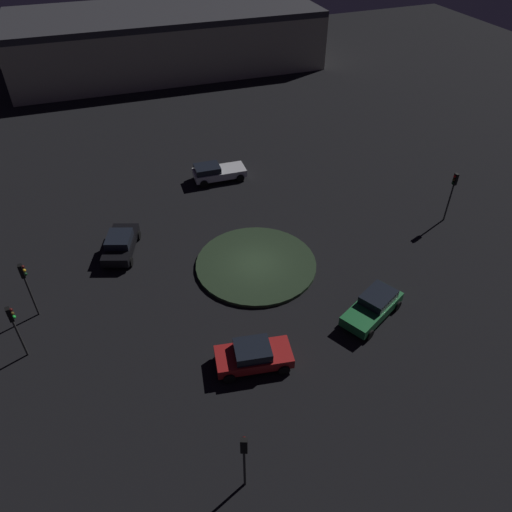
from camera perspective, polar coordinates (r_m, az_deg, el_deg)
The scene contains 11 objects.
ground_plane at distance 33.74m, azimuth -0.00°, elevation -1.11°, with size 116.64×116.64×0.00m, color black.
roundabout_island at distance 33.66m, azimuth -0.00°, elevation -0.96°, with size 8.25×8.25×0.24m, color #263823.
car_red at distance 27.31m, azimuth -0.31°, elevation -11.46°, with size 2.72×4.44×1.48m.
car_black at distance 35.68m, azimuth -15.47°, elevation 1.41°, with size 4.62×3.24×1.51m.
car_white at distance 42.85m, azimuth -4.61°, elevation 9.73°, with size 2.34×4.53×1.46m.
car_green at distance 30.66m, azimuth 13.49°, elevation -5.67°, with size 3.57×4.73×1.48m.
traffic_light_south at distance 31.40m, azimuth -25.18°, elevation -2.53°, with size 0.31×0.36×3.98m.
traffic_light_south_near at distance 29.30m, azimuth -26.32°, elevation -6.92°, with size 0.33×0.38×3.72m.
traffic_light_north at distance 39.18m, azimuth 21.88°, elevation 7.37°, with size 0.30×0.36×4.07m.
traffic_light_southeast at distance 22.00m, azimuth -1.38°, elevation -21.88°, with size 0.39×0.36×3.74m.
store_building at distance 69.37m, azimuth -10.39°, elevation 23.54°, with size 16.55×38.53×7.04m.
Camera 1 is at (23.88, -9.20, 21.99)m, focal length 34.44 mm.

